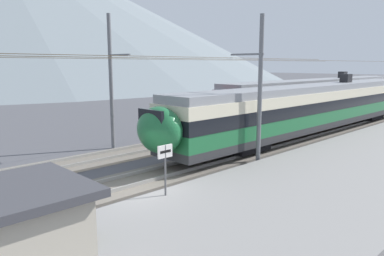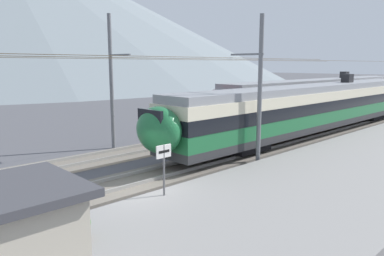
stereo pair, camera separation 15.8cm
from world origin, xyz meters
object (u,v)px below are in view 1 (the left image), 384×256
Objects in this scene: catenary_mast_mid at (258,87)px; handbag_beside_passenger at (49,234)px; passenger_walking at (29,214)px; potted_plant_platform_edge at (83,225)px; train_near_platform at (315,106)px; train_far_track at (319,95)px; platform_sign at (165,159)px; catenary_mast_far_side at (112,80)px.

catenary_mast_mid is 126.76× the size of handbag_beside_passenger.
catenary_mast_mid reaches higher than passenger_walking.
train_near_platform is at bearing 10.76° from potted_plant_platform_edge.
train_far_track is 16.10× the size of platform_sign.
passenger_walking reaches higher than potted_plant_platform_edge.
train_far_track is at bearing 14.05° from handbag_beside_passenger.
catenary_mast_mid is at bearing 7.04° from passenger_walking.
train_far_track reaches higher than handbag_beside_passenger.
potted_plant_platform_edge is at bearing -163.51° from platform_sign.
train_near_platform is 0.65× the size of catenary_mast_far_side.
potted_plant_platform_edge is (0.66, -0.83, 0.34)m from handbag_beside_passenger.
platform_sign is at bearing -171.58° from catenary_mast_mid.
catenary_mast_mid is 1.00× the size of catenary_mast_far_side.
potted_plant_platform_edge is (-31.59, -8.90, -1.47)m from train_far_track.
platform_sign is 4.46m from potted_plant_platform_edge.
passenger_walking is at bearing -171.66° from train_near_platform.
platform_sign is (-3.73, -9.49, -2.59)m from catenary_mast_far_side.
catenary_mast_mid is at bearing -66.16° from catenary_mast_far_side.
platform_sign is (-27.42, -7.67, -0.46)m from train_far_track.
train_near_platform is 0.65× the size of catenary_mast_mid.
catenary_mast_far_side reaches higher than catenary_mast_mid.
train_near_platform is 11.28m from train_far_track.
handbag_beside_passenger is at bearing 128.48° from potted_plant_platform_edge.
platform_sign is 5.03m from handbag_beside_passenger.
train_far_track is (10.19, 4.84, 0.00)m from train_near_platform.
catenary_mast_mid is 12.90m from handbag_beside_passenger.
train_near_platform is at bearing 8.34° from passenger_walking.
train_far_track is 0.66× the size of catenary_mast_mid.
passenger_walking is at bearing -171.56° from handbag_beside_passenger.
catenary_mast_mid reaches higher than train_far_track.
catenary_mast_far_side is 24.40× the size of platform_sign.
catenary_mast_far_side reaches higher than platform_sign.
train_far_track is 33.83m from passenger_walking.
train_far_track is 19.19× the size of passenger_walking.
catenary_mast_far_side is 59.46× the size of potted_plant_platform_edge.
catenary_mast_mid is 7.88m from platform_sign.
catenary_mast_far_side is at bearing 47.54° from passenger_walking.
catenary_mast_far_side is at bearing 68.54° from platform_sign.
catenary_mast_far_side reaches higher than train_far_track.
platform_sign is at bearing 5.12° from passenger_walking.
handbag_beside_passenger is at bearing -165.95° from train_far_track.
catenary_mast_mid is 13.25m from passenger_walking.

